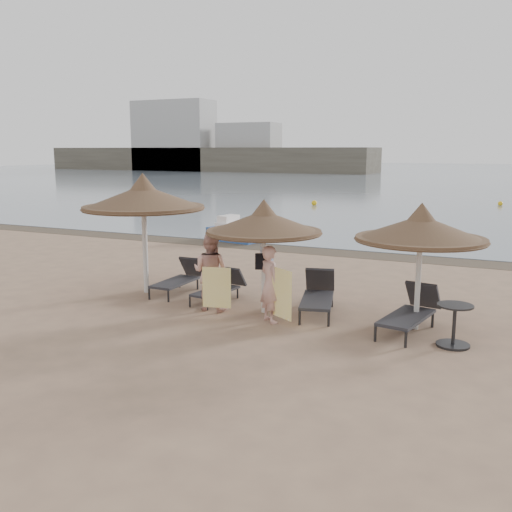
{
  "coord_description": "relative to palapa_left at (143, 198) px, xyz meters",
  "views": [
    {
      "loc": [
        5.72,
        -10.37,
        3.7
      ],
      "look_at": [
        0.37,
        1.2,
        1.31
      ],
      "focal_mm": 40.0,
      "sensor_mm": 36.0,
      "label": 1
    }
  ],
  "objects": [
    {
      "name": "ground",
      "position": [
        2.99,
        -1.63,
        -2.48
      ],
      "size": [
        160.0,
        160.0,
        0.0
      ],
      "primitive_type": "plane",
      "color": "#9C785E",
      "rests_on": "ground"
    },
    {
      "name": "sea",
      "position": [
        2.99,
        78.37,
        -2.46
      ],
      "size": [
        200.0,
        140.0,
        0.03
      ],
      "primitive_type": "cube",
      "color": "slate",
      "rests_on": "ground"
    },
    {
      "name": "wet_sand_strip",
      "position": [
        2.99,
        7.77,
        -2.47
      ],
      "size": [
        200.0,
        1.6,
        0.01
      ],
      "primitive_type": "cube",
      "color": "#4D4030",
      "rests_on": "ground"
    },
    {
      "name": "far_shore",
      "position": [
        -22.11,
        76.2,
        0.43
      ],
      "size": [
        150.0,
        54.8,
        12.0
      ],
      "color": "#5C5648",
      "rests_on": "ground"
    },
    {
      "name": "palapa_left",
      "position": [
        0.0,
        0.0,
        0.0
      ],
      "size": [
        3.14,
        3.14,
        3.11
      ],
      "rotation": [
        0.0,
        0.0,
        0.25
      ],
      "color": "silver",
      "rests_on": "ground"
    },
    {
      "name": "palapa_center",
      "position": [
        3.56,
        -0.42,
        -0.4
      ],
      "size": [
        2.63,
        2.63,
        2.61
      ],
      "rotation": [
        0.0,
        0.0,
        0.35
      ],
      "color": "silver",
      "rests_on": "ground"
    },
    {
      "name": "palapa_right",
      "position": [
        6.95,
        -0.21,
        -0.37
      ],
      "size": [
        2.67,
        2.67,
        2.65
      ],
      "rotation": [
        0.0,
        0.0,
        -0.12
      ],
      "color": "silver",
      "rests_on": "ground"
    },
    {
      "name": "lounger_far_left",
      "position": [
        0.78,
        0.43,
        -2.1
      ],
      "size": [
        0.63,
        1.88,
        0.84
      ],
      "rotation": [
        0.0,
        0.0,
        0.0
      ],
      "color": "#232325",
      "rests_on": "ground"
    },
    {
      "name": "lounger_near_left",
      "position": [
        2.16,
        0.12,
        -2.14
      ],
      "size": [
        0.77,
        1.76,
        0.76
      ],
      "rotation": [
        0.0,
        0.0,
        -0.13
      ],
      "color": "#232325",
      "rests_on": "ground"
    },
    {
      "name": "lounger_near_right",
      "position": [
        4.66,
        0.17,
        -2.07
      ],
      "size": [
        1.18,
        2.15,
        0.92
      ],
      "rotation": [
        0.0,
        0.0,
        0.26
      ],
      "color": "#232325",
      "rests_on": "ground"
    },
    {
      "name": "lounger_far_right",
      "position": [
        6.87,
        -0.33,
        -2.07
      ],
      "size": [
        1.04,
        2.14,
        0.92
      ],
      "rotation": [
        0.0,
        0.0,
        -0.18
      ],
      "color": "#232325",
      "rests_on": "ground"
    },
    {
      "name": "side_table",
      "position": [
        7.77,
        -1.0,
        -2.09
      ],
      "size": [
        0.68,
        0.68,
        0.82
      ],
      "rotation": [
        0.0,
        0.0,
        -0.19
      ],
      "color": "#232325",
      "rests_on": "ground"
    },
    {
      "name": "person_left",
      "position": [
        2.34,
        -0.73,
        -1.43
      ],
      "size": [
        0.97,
        0.64,
        2.1
      ],
      "primitive_type": "imported",
      "rotation": [
        0.0,
        0.0,
        3.15
      ],
      "color": "#D19B8D",
      "rests_on": "ground"
    },
    {
      "name": "person_right",
      "position": [
        3.97,
        -1.02,
        -1.5
      ],
      "size": [
        1.07,
        1.0,
        1.95
      ],
      "primitive_type": "imported",
      "rotation": [
        0.0,
        0.0,
        2.5
      ],
      "color": "#D19B8D",
      "rests_on": "ground"
    },
    {
      "name": "towel_left",
      "position": [
        2.69,
        -1.08,
        -1.84
      ],
      "size": [
        0.65,
        0.16,
        0.93
      ],
      "rotation": [
        0.0,
        0.0,
        0.21
      ],
      "color": "yellow",
      "rests_on": "ground"
    },
    {
      "name": "towel_right",
      "position": [
        4.32,
        -1.27,
        -1.75
      ],
      "size": [
        0.66,
        0.41,
        1.06
      ],
      "rotation": [
        0.0,
        0.0,
        -0.54
      ],
      "color": "yellow",
      "rests_on": "ground"
    },
    {
      "name": "bag_patterned",
      "position": [
        3.56,
        -0.24,
        -1.18
      ],
      "size": [
        0.33,
        0.19,
        0.39
      ],
      "rotation": [
        0.0,
        0.0,
        -0.3
      ],
      "color": "white",
      "rests_on": "ground"
    },
    {
      "name": "bag_dark",
      "position": [
        3.56,
        -0.58,
        -1.25
      ],
      "size": [
        0.27,
        0.17,
        0.36
      ],
      "rotation": [
        0.0,
        0.0,
        0.38
      ],
      "color": "black",
      "rests_on": "ground"
    },
    {
      "name": "pedal_boat",
      "position": [
        -1.78,
        8.71,
        -2.1
      ],
      "size": [
        2.4,
        1.69,
        1.02
      ],
      "rotation": [
        0.0,
        0.0,
        -0.19
      ],
      "color": "#2C539C",
      "rests_on": "ground"
    },
    {
      "name": "buoy_left",
      "position": [
        -3.68,
        24.09,
        -2.3
      ],
      "size": [
        0.36,
        0.36,
        0.36
      ],
      "primitive_type": "sphere",
      "color": "yellow",
      "rests_on": "ground"
    },
    {
      "name": "buoy_mid",
      "position": [
        7.59,
        29.18,
        -2.32
      ],
      "size": [
        0.31,
        0.31,
        0.31
      ],
      "primitive_type": "sphere",
      "color": "yellow",
      "rests_on": "ground"
    }
  ]
}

